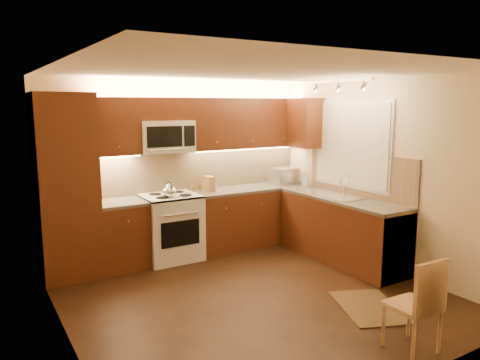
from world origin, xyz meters
TOP-DOWN VIEW (x-y plane):
  - floor at (0.00, 0.00)m, footprint 4.00×4.00m
  - ceiling at (0.00, 0.00)m, footprint 4.00×4.00m
  - wall_back at (0.00, 2.00)m, footprint 4.00×0.01m
  - wall_front at (0.00, -2.00)m, footprint 4.00×0.01m
  - wall_left at (-2.00, 0.00)m, footprint 0.01×4.00m
  - wall_right at (2.00, 0.00)m, footprint 0.01×4.00m
  - pantry at (-1.65, 1.70)m, footprint 0.70×0.60m
  - base_cab_back_left at (-0.99, 1.70)m, footprint 0.62×0.60m
  - counter_back_left at (-0.99, 1.70)m, footprint 0.62×0.60m
  - base_cab_back_right at (1.04, 1.70)m, footprint 1.92×0.60m
  - counter_back_right at (1.04, 1.70)m, footprint 1.92×0.60m
  - base_cab_right at (1.70, 0.40)m, footprint 0.60×2.00m
  - counter_right at (1.70, 0.40)m, footprint 0.60×2.00m
  - dishwasher at (1.70, -0.30)m, footprint 0.58×0.60m
  - backsplash_back at (0.35, 1.99)m, footprint 3.30×0.02m
  - backsplash_right at (1.99, 0.40)m, footprint 0.02×2.00m
  - upper_cab_back_left at (-0.99, 1.82)m, footprint 0.62×0.35m
  - upper_cab_back_right at (1.04, 1.82)m, footprint 1.92×0.35m
  - upper_cab_bridge at (-0.30, 1.82)m, footprint 0.76×0.35m
  - upper_cab_right_corner at (1.82, 1.40)m, footprint 0.35×0.50m
  - stove at (-0.30, 1.68)m, footprint 0.76×0.65m
  - microwave at (-0.30, 1.81)m, footprint 0.76×0.38m
  - window_frame at (1.99, 0.55)m, footprint 0.03×1.44m
  - window_blinds at (1.97, 0.55)m, footprint 0.02×1.36m
  - sink at (1.70, 0.55)m, footprint 0.52×0.86m
  - faucet at (1.88, 0.55)m, footprint 0.20×0.04m
  - track_light_bar at (1.55, 0.40)m, footprint 0.04×1.20m
  - kettle at (-0.38, 1.51)m, footprint 0.22×0.22m
  - toaster_oven at (1.65, 1.70)m, footprint 0.45×0.35m
  - knife_block at (0.34, 1.72)m, footprint 0.11×0.17m
  - spice_jar_a at (0.14, 1.91)m, footprint 0.04×0.04m
  - spice_jar_b at (0.26, 1.88)m, footprint 0.05×0.05m
  - spice_jar_c at (0.54, 1.92)m, footprint 0.05×0.05m
  - spice_jar_d at (0.15, 1.87)m, footprint 0.05×0.05m
  - soap_bottle at (1.82, 1.34)m, footprint 0.10×0.10m
  - rug at (0.90, -0.90)m, footprint 0.88×1.05m
  - dining_chair at (0.56, -1.70)m, footprint 0.40×0.40m

SIDE VIEW (x-z plane):
  - floor at x=0.00m, z-range -0.01..0.01m
  - rug at x=0.90m, z-range 0.00..0.01m
  - base_cab_back_left at x=-0.99m, z-range 0.00..0.86m
  - base_cab_back_right at x=1.04m, z-range 0.00..0.86m
  - base_cab_right at x=1.70m, z-range 0.00..0.86m
  - dishwasher at x=1.70m, z-range 0.01..0.85m
  - dining_chair at x=0.56m, z-range 0.00..0.87m
  - stove at x=-0.30m, z-range 0.00..0.92m
  - counter_back_left at x=-0.99m, z-range 0.86..0.90m
  - counter_back_right at x=1.04m, z-range 0.86..0.90m
  - counter_right at x=1.70m, z-range 0.86..0.90m
  - spice_jar_b at x=0.26m, z-range 0.90..0.99m
  - spice_jar_a at x=0.14m, z-range 0.90..1.00m
  - spice_jar_c at x=0.54m, z-range 0.90..1.00m
  - spice_jar_d at x=0.15m, z-range 0.90..1.00m
  - sink at x=1.70m, z-range 0.90..1.05m
  - soap_bottle at x=1.82m, z-range 0.90..1.09m
  - knife_block at x=0.34m, z-range 0.90..1.12m
  - toaster_oven at x=1.65m, z-range 0.90..1.16m
  - kettle at x=-0.38m, z-range 0.92..1.14m
  - faucet at x=1.88m, z-range 0.90..1.20m
  - pantry at x=-1.65m, z-range 0.00..2.30m
  - backsplash_back at x=0.35m, z-range 0.90..1.50m
  - backsplash_right at x=1.99m, z-range 0.90..1.50m
  - wall_back at x=0.00m, z-range 0.00..2.50m
  - wall_front at x=0.00m, z-range 0.00..2.50m
  - wall_left at x=-2.00m, z-range 0.00..2.50m
  - wall_right at x=2.00m, z-range 0.00..2.50m
  - window_frame at x=1.99m, z-range 0.98..2.22m
  - window_blinds at x=1.97m, z-range 1.02..2.18m
  - microwave at x=-0.30m, z-range 1.50..1.94m
  - upper_cab_back_left at x=-0.99m, z-range 1.50..2.25m
  - upper_cab_back_right at x=1.04m, z-range 1.50..2.25m
  - upper_cab_right_corner at x=1.82m, z-range 1.50..2.25m
  - upper_cab_bridge at x=-0.30m, z-range 1.94..2.25m
  - track_light_bar at x=1.55m, z-range 2.44..2.48m
  - ceiling at x=0.00m, z-range 2.50..2.50m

